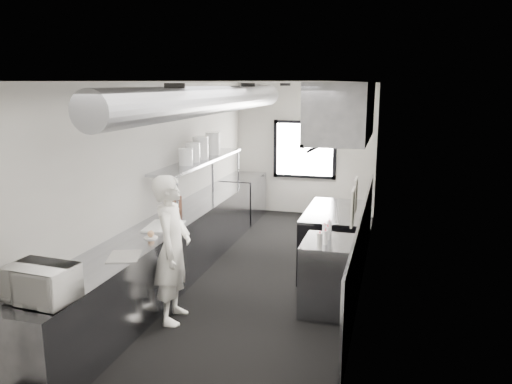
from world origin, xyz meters
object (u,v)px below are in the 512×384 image
Objects in this scene: prep_counter at (166,254)px; cutting_board at (164,226)px; exhaust_hood at (342,112)px; deli_tub_b at (68,267)px; knife_block at (175,204)px; plate_stack_d at (213,143)px; bottle_station at (329,276)px; plate_stack_b at (193,152)px; plate_stack_a at (186,157)px; small_plate at (151,238)px; line_cook at (172,249)px; squeeze_bottle_c at (328,233)px; squeeze_bottle_a at (320,241)px; pass_shelf at (201,162)px; squeeze_bottle_b at (325,238)px; microwave at (41,283)px; squeeze_bottle_e at (329,227)px; range at (333,240)px; squeeze_bottle_d at (325,231)px; plate_stack_c at (201,148)px; deli_tub_a at (69,266)px; far_work_table at (243,197)px.

cutting_board reaches higher than prep_counter.
exhaust_hood is 4.21m from deli_tub_b.
knife_block is 1.63m from plate_stack_d.
deli_tub_b is at bearing -94.66° from prep_counter.
exhaust_hood is at bearing -21.41° from plate_stack_d.
bottle_station is 3.55m from plate_stack_d.
plate_stack_a is at bearing -85.62° from plate_stack_b.
small_plate is at bearing -138.31° from exhaust_hood.
squeeze_bottle_c is at bearing -73.68° from line_cook.
squeeze_bottle_a reaches higher than cutting_board.
squeeze_bottle_c is at bearing -35.66° from pass_shelf.
squeeze_bottle_b is at bearing -7.45° from knife_block.
microwave is at bearing -132.91° from bottle_station.
knife_block is at bearing 14.41° from line_cook.
bottle_station is (2.30, -0.20, 0.00)m from prep_counter.
deli_tub_b is 0.77× the size of squeeze_bottle_e.
range is at bearing 65.07° from microwave.
knife_block is 1.25× the size of squeeze_bottle_d.
bottle_station is 1.52× the size of cutting_board.
pass_shelf is at bearing -88.44° from plate_stack_d.
cutting_board is at bearing -85.48° from plate_stack_c.
squeeze_bottle_b reaches higher than squeeze_bottle_c.
knife_block is (-0.69, 1.62, 0.13)m from line_cook.
squeeze_bottle_c is at bearing -36.25° from plate_stack_c.
pass_shelf is 3.49m from deli_tub_b.
prep_counter is 3.75× the size of range.
line_cook reaches higher than bottle_station.
knife_block is 0.57× the size of plate_stack_d.
deli_tub_a reaches higher than cutting_board.
line_cook is 13.25× the size of deli_tub_b.
squeeze_bottle_b is 0.98× the size of squeeze_bottle_e.
deli_tub_a is (-0.16, -1.91, 0.50)m from prep_counter.
squeeze_bottle_c reaches higher than deli_tub_b.
knife_block reaches higher than deli_tub_a.
plate_stack_d reaches higher than far_work_table.
plate_stack_b is 2.82m from squeeze_bottle_c.
plate_stack_b is 2.75m from squeeze_bottle_d.
plate_stack_b is 0.78× the size of plate_stack_d.
far_work_table is at bearing 102.73° from knife_block.
exhaust_hood is at bearing 52.24° from deli_tub_a.
squeeze_bottle_a is (0.03, -1.75, 0.53)m from range.
line_cook is 1.89m from squeeze_bottle_c.
range is 1.63m from squeeze_bottle_b.
pass_shelf is at bearing 144.34° from squeeze_bottle_c.
small_plate is 2.40m from plate_stack_c.
plate_stack_c is at bearing 171.05° from range.
range is at bearing 180.00° from exhaust_hood.
exhaust_hood is at bearing -46.98° from line_cook.
deli_tub_a is 2.57m from knife_block.
exhaust_hood is 1.25× the size of line_cook.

